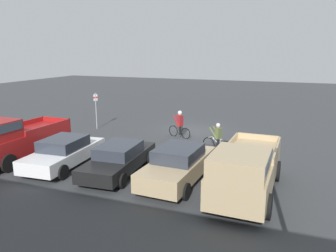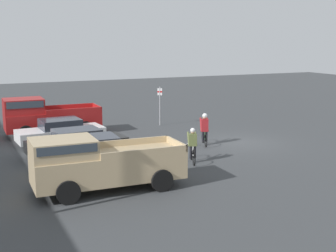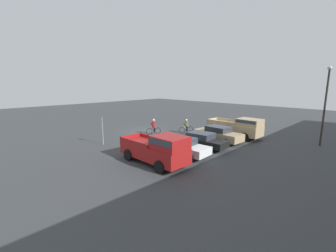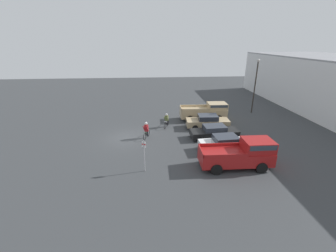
{
  "view_description": "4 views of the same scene",
  "coord_description": "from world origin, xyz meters",
  "views": [
    {
      "loc": [
        -6.19,
        20.86,
        5.31
      ],
      "look_at": [
        0.24,
        4.16,
        1.2
      ],
      "focal_mm": 35.0,
      "sensor_mm": 36.0,
      "label": 1
    },
    {
      "loc": [
        -21.04,
        13.94,
        5.64
      ],
      "look_at": [
        0.24,
        4.16,
        1.2
      ],
      "focal_mm": 50.0,
      "sensor_mm": 36.0,
      "label": 2
    },
    {
      "loc": [
        16.48,
        20.16,
        5.58
      ],
      "look_at": [
        0.24,
        4.16,
        1.2
      ],
      "focal_mm": 24.0,
      "sensor_mm": 36.0,
      "label": 3
    },
    {
      "loc": [
        21.06,
        2.4,
        9.11
      ],
      "look_at": [
        0.24,
        4.16,
        1.2
      ],
      "focal_mm": 24.0,
      "sensor_mm": 36.0,
      "label": 4
    }
  ],
  "objects": [
    {
      "name": "cyclist_1",
      "position": [
        -2.61,
        4.23,
        0.79
      ],
      "size": [
        1.74,
        0.7,
        1.63
      ],
      "color": "black",
      "rests_on": "ground_plane"
    },
    {
      "name": "fire_lane_sign",
      "position": [
        6.44,
        1.89,
        1.52
      ],
      "size": [
        0.16,
        0.28,
        2.53
      ],
      "color": "#9E9EA3",
      "rests_on": "ground_plane"
    },
    {
      "name": "ground_plane",
      "position": [
        0.0,
        0.0,
        0.0
      ],
      "size": [
        80.0,
        80.0,
        0.0
      ],
      "primitive_type": "plane",
      "color": "#383A3D"
    },
    {
      "name": "sedan_1",
      "position": [
        0.8,
        8.74,
        0.66
      ],
      "size": [
        2.13,
        4.84,
        1.31
      ],
      "color": "black",
      "rests_on": "ground_plane"
    },
    {
      "name": "pickup_truck_0",
      "position": [
        -4.79,
        9.29,
        1.1
      ],
      "size": [
        2.28,
        5.65,
        2.09
      ],
      "color": "tan",
      "rests_on": "ground_plane"
    },
    {
      "name": "sedan_2",
      "position": [
        3.6,
        8.94,
        0.7
      ],
      "size": [
        2.19,
        4.64,
        1.38
      ],
      "color": "white",
      "rests_on": "ground_plane"
    },
    {
      "name": "pickup_truck_1",
      "position": [
        6.41,
        9.25,
        1.15
      ],
      "size": [
        2.24,
        5.47,
        2.22
      ],
      "color": "maroon",
      "rests_on": "ground_plane"
    },
    {
      "name": "cyclist_0",
      "position": [
        0.29,
        1.99,
        0.88
      ],
      "size": [
        1.62,
        0.67,
        1.73
      ],
      "color": "black",
      "rests_on": "ground_plane"
    },
    {
      "name": "lamppost",
      "position": [
        -7.14,
        16.19,
        4.09
      ],
      "size": [
        0.36,
        0.36,
        7.01
      ],
      "color": "#2D2823",
      "rests_on": "ground_plane"
    },
    {
      "name": "sedan_0",
      "position": [
        -2.0,
        8.77,
        0.75
      ],
      "size": [
        2.15,
        4.76,
        1.49
      ],
      "color": "tan",
      "rests_on": "ground_plane"
    }
  ]
}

